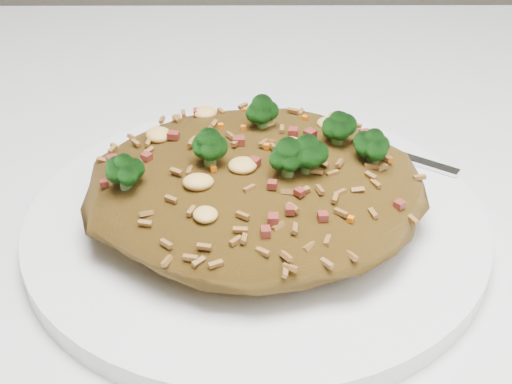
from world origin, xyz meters
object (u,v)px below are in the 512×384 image
Objects in this scene: dining_table at (175,318)px; fork at (359,143)px; fried_rice at (257,174)px; plate at (256,221)px.

fork is (0.13, 0.07, 0.11)m from dining_table.
plate is at bearing -177.78° from fried_rice.
plate is at bearing -15.38° from dining_table.
dining_table is 8.40× the size of fork.
fried_rice is (0.00, 0.00, 0.03)m from plate.
dining_table is 0.11m from plate.
fork reaches higher than dining_table.
fried_rice reaches higher than plate.
plate is (0.06, -0.02, 0.10)m from dining_table.
fried_rice is 0.11m from fork.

